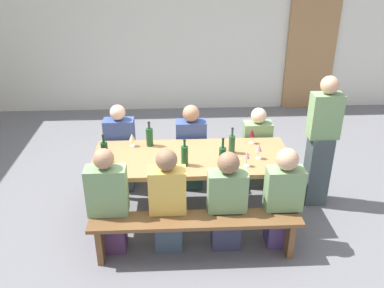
% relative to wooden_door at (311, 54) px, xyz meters
% --- Properties ---
extents(ground_plane, '(24.00, 24.00, 0.00)m').
position_rel_wooden_door_xyz_m(ground_plane, '(-2.36, -3.40, -1.05)').
color(ground_plane, slate).
extents(back_wall, '(14.00, 0.20, 3.20)m').
position_rel_wooden_door_xyz_m(back_wall, '(-2.36, 0.14, 0.55)').
color(back_wall, silver).
rests_on(back_wall, ground).
extents(wooden_door, '(0.90, 0.06, 2.10)m').
position_rel_wooden_door_xyz_m(wooden_door, '(0.00, 0.00, 0.00)').
color(wooden_door, '#9E7247').
rests_on(wooden_door, ground).
extents(tasting_table, '(2.19, 0.89, 0.75)m').
position_rel_wooden_door_xyz_m(tasting_table, '(-2.36, -3.40, -0.37)').
color(tasting_table, '#9E7247').
rests_on(tasting_table, ground).
extents(bench_near, '(2.09, 0.30, 0.45)m').
position_rel_wooden_door_xyz_m(bench_near, '(-2.36, -4.15, -0.69)').
color(bench_near, brown).
rests_on(bench_near, ground).
extents(bench_far, '(2.09, 0.30, 0.45)m').
position_rel_wooden_door_xyz_m(bench_far, '(-2.36, -2.66, -0.69)').
color(bench_far, brown).
rests_on(bench_far, ground).
extents(wine_bottle_0, '(0.08, 0.08, 0.33)m').
position_rel_wooden_door_xyz_m(wine_bottle_0, '(-2.06, -3.66, -0.18)').
color(wine_bottle_0, '#194723').
rests_on(wine_bottle_0, tasting_table).
extents(wine_bottle_1, '(0.07, 0.07, 0.34)m').
position_rel_wooden_door_xyz_m(wine_bottle_1, '(-3.30, -3.52, -0.17)').
color(wine_bottle_1, '#143319').
rests_on(wine_bottle_1, tasting_table).
extents(wine_bottle_2, '(0.08, 0.08, 0.30)m').
position_rel_wooden_door_xyz_m(wine_bottle_2, '(-2.84, -3.11, -0.19)').
color(wine_bottle_2, '#194723').
rests_on(wine_bottle_2, tasting_table).
extents(wine_bottle_3, '(0.07, 0.07, 0.30)m').
position_rel_wooden_door_xyz_m(wine_bottle_3, '(-1.92, -3.34, -0.19)').
color(wine_bottle_3, '#234C2D').
rests_on(wine_bottle_3, tasting_table).
extents(wine_bottle_4, '(0.07, 0.07, 0.30)m').
position_rel_wooden_door_xyz_m(wine_bottle_4, '(-2.45, -3.60, -0.18)').
color(wine_bottle_4, '#194723').
rests_on(wine_bottle_4, tasting_table).
extents(wine_glass_0, '(0.06, 0.06, 0.16)m').
position_rel_wooden_door_xyz_m(wine_glass_0, '(-1.80, -3.66, -0.18)').
color(wine_glass_0, silver).
rests_on(wine_glass_0, tasting_table).
extents(wine_glass_1, '(0.07, 0.07, 0.17)m').
position_rel_wooden_door_xyz_m(wine_glass_1, '(-1.64, -3.49, -0.17)').
color(wine_glass_1, silver).
rests_on(wine_glass_1, tasting_table).
extents(wine_glass_2, '(0.07, 0.07, 0.16)m').
position_rel_wooden_door_xyz_m(wine_glass_2, '(-3.04, -3.12, -0.19)').
color(wine_glass_2, silver).
rests_on(wine_glass_2, tasting_table).
extents(wine_glass_3, '(0.06, 0.06, 0.18)m').
position_rel_wooden_door_xyz_m(wine_glass_3, '(-1.65, -3.11, -0.17)').
color(wine_glass_3, silver).
rests_on(wine_glass_3, tasting_table).
extents(seated_guest_near_0, '(0.40, 0.24, 1.15)m').
position_rel_wooden_door_xyz_m(seated_guest_near_0, '(-3.22, -4.00, -0.50)').
color(seated_guest_near_0, '#482A4E').
rests_on(seated_guest_near_0, ground).
extents(seated_guest_near_1, '(0.37, 0.24, 1.13)m').
position_rel_wooden_door_xyz_m(seated_guest_near_1, '(-2.64, -4.00, -0.51)').
color(seated_guest_near_1, '#38495A').
rests_on(seated_guest_near_1, ground).
extents(seated_guest_near_2, '(0.39, 0.24, 1.09)m').
position_rel_wooden_door_xyz_m(seated_guest_near_2, '(-2.04, -4.00, -0.53)').
color(seated_guest_near_2, '#32344F').
rests_on(seated_guest_near_2, ground).
extents(seated_guest_near_3, '(0.37, 0.24, 1.11)m').
position_rel_wooden_door_xyz_m(seated_guest_near_3, '(-1.47, -4.00, -0.51)').
color(seated_guest_near_3, '#473668').
rests_on(seated_guest_near_3, ground).
extents(seated_guest_far_0, '(0.37, 0.24, 1.15)m').
position_rel_wooden_door_xyz_m(seated_guest_far_0, '(-3.23, -2.81, -0.51)').
color(seated_guest_far_0, '#3E4B52').
rests_on(seated_guest_far_0, ground).
extents(seated_guest_far_1, '(0.38, 0.24, 1.13)m').
position_rel_wooden_door_xyz_m(seated_guest_far_1, '(-2.35, -2.81, -0.51)').
color(seated_guest_far_1, '#294A46').
rests_on(seated_guest_far_1, ground).
extents(seated_guest_far_2, '(0.35, 0.24, 1.08)m').
position_rel_wooden_door_xyz_m(seated_guest_far_2, '(-1.52, -2.81, -0.54)').
color(seated_guest_far_2, '#424742').
rests_on(seated_guest_far_2, ground).
extents(standing_host, '(0.34, 0.24, 1.59)m').
position_rel_wooden_door_xyz_m(standing_host, '(-0.86, -3.23, -0.27)').
color(standing_host, '#3D494C').
rests_on(standing_host, ground).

